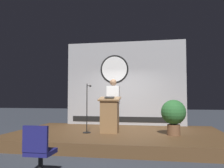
{
  "coord_description": "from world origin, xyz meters",
  "views": [
    {
      "loc": [
        1.13,
        -7.21,
        1.37
      ],
      "look_at": [
        -0.2,
        0.17,
        1.79
      ],
      "focal_mm": 37.48,
      "sensor_mm": 36.0,
      "label": 1
    }
  ],
  "objects_px": {
    "potted_plant": "(173,114)",
    "audience_chair_left": "(39,148)",
    "podium": "(110,115)",
    "speaker_person": "(113,104)",
    "microphone_stand": "(87,115)"
  },
  "relations": [
    {
      "from": "microphone_stand",
      "to": "podium",
      "type": "bearing_deg",
      "value": 8.4
    },
    {
      "from": "speaker_person",
      "to": "audience_chair_left",
      "type": "distance_m",
      "value": 3.8
    },
    {
      "from": "podium",
      "to": "speaker_person",
      "type": "xyz_separation_m",
      "value": [
        0.03,
        0.48,
        0.31
      ]
    },
    {
      "from": "microphone_stand",
      "to": "audience_chair_left",
      "type": "distance_m",
      "value": 3.12
    },
    {
      "from": "podium",
      "to": "speaker_person",
      "type": "height_order",
      "value": "speaker_person"
    },
    {
      "from": "speaker_person",
      "to": "microphone_stand",
      "type": "distance_m",
      "value": 0.96
    },
    {
      "from": "potted_plant",
      "to": "audience_chair_left",
      "type": "xyz_separation_m",
      "value": [
        -2.49,
        -3.07,
        -0.4
      ]
    },
    {
      "from": "microphone_stand",
      "to": "audience_chair_left",
      "type": "bearing_deg",
      "value": -89.2
    },
    {
      "from": "potted_plant",
      "to": "podium",
      "type": "bearing_deg",
      "value": 175.86
    },
    {
      "from": "audience_chair_left",
      "to": "microphone_stand",
      "type": "bearing_deg",
      "value": 90.8
    },
    {
      "from": "podium",
      "to": "audience_chair_left",
      "type": "bearing_deg",
      "value": -101.09
    },
    {
      "from": "podium",
      "to": "potted_plant",
      "type": "xyz_separation_m",
      "value": [
        1.87,
        -0.14,
        0.06
      ]
    },
    {
      "from": "microphone_stand",
      "to": "audience_chair_left",
      "type": "height_order",
      "value": "microphone_stand"
    },
    {
      "from": "microphone_stand",
      "to": "audience_chair_left",
      "type": "xyz_separation_m",
      "value": [
        0.04,
        -3.1,
        -0.33
      ]
    },
    {
      "from": "microphone_stand",
      "to": "potted_plant",
      "type": "xyz_separation_m",
      "value": [
        2.54,
        -0.04,
        0.08
      ]
    }
  ]
}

